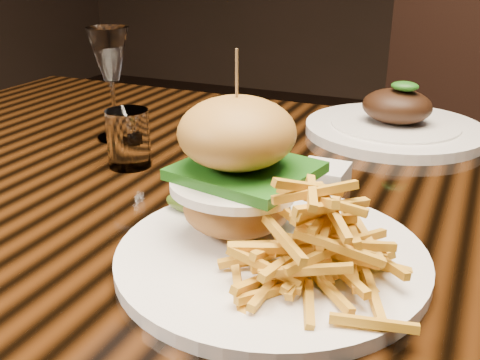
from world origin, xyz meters
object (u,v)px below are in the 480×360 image
at_px(wine_glass, 110,58).
at_px(far_dish, 395,124).
at_px(chair_far, 430,150).
at_px(dining_table, 274,231).
at_px(burger_plate, 271,211).

xyz_separation_m(wine_glass, far_dish, (0.44, 0.22, -0.12)).
bearing_deg(chair_far, wine_glass, -95.82).
relative_size(dining_table, chair_far, 1.68).
height_order(dining_table, burger_plate, burger_plate).
relative_size(far_dish, chair_far, 0.34).
bearing_deg(burger_plate, wine_glass, 168.13).
relative_size(wine_glass, chair_far, 0.20).
bearing_deg(wine_glass, chair_far, 59.92).
distance_m(dining_table, burger_plate, 0.26).
bearing_deg(wine_glass, dining_table, -13.43).
distance_m(dining_table, chair_far, 0.90).
height_order(dining_table, far_dish, far_dish).
xyz_separation_m(far_dish, chair_far, (0.02, 0.58, -0.23)).
relative_size(burger_plate, wine_glass, 1.72).
bearing_deg(burger_plate, dining_table, 132.72).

